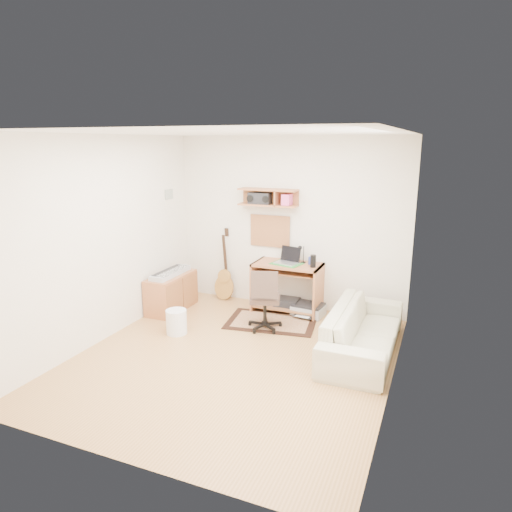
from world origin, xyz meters
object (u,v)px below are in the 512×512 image
at_px(task_chair, 265,298).
at_px(cabinet, 171,292).
at_px(sofa, 364,323).
at_px(printer, 308,310).
at_px(desk, 287,288).

bearing_deg(task_chair, cabinet, 156.44).
relative_size(cabinet, sofa, 0.47).
distance_m(task_chair, sofa, 1.38).
bearing_deg(printer, desk, -179.97).
bearing_deg(sofa, task_chair, 81.50).
bearing_deg(desk, sofa, -36.33).
xyz_separation_m(desk, task_chair, (-0.06, -0.75, 0.06)).
relative_size(desk, task_chair, 1.14).
xyz_separation_m(task_chair, sofa, (1.37, -0.20, -0.07)).
distance_m(cabinet, printer, 2.09).
height_order(task_chair, sofa, task_chair).
height_order(task_chair, cabinet, task_chair).
height_order(desk, task_chair, task_chair).
relative_size(task_chair, sofa, 0.46).
xyz_separation_m(task_chair, printer, (0.41, 0.72, -0.35)).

